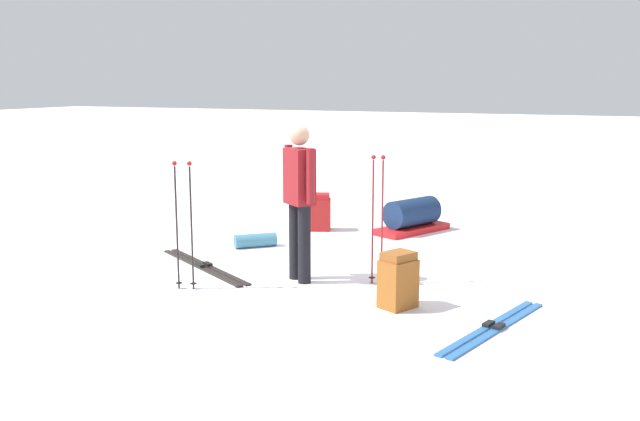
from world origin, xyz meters
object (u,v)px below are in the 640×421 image
Objects in this scene: ski_pair_far at (494,327)px; gear_sled at (412,217)px; ski_poles_planted_far at (184,219)px; backpack_bright at (398,281)px; sleeping_mat_rolled at (255,240)px; ski_poles_planted_near at (378,213)px; backpack_large_dark at (319,212)px; skier_standing at (299,195)px; ski_pair_near at (204,266)px.

ski_pair_far is 4.06m from gear_sled.
ski_poles_planted_far is 1.07× the size of gear_sled.
gear_sled is at bearing -75.90° from backpack_bright.
gear_sled reaches higher than sleeping_mat_rolled.
ski_poles_planted_near is (1.42, -0.94, 0.76)m from ski_pair_far.
backpack_large_dark is (3.09, -3.21, 0.25)m from ski_pair_far.
skier_standing is 2.51m from ski_pair_far.
ski_pair_far is 1.27× the size of ski_poles_planted_near.
ski_pair_near is at bearing 5.15° from ski_poles_planted_near.
skier_standing reaches higher than ski_pair_far.
ski_poles_planted_far is at bearing 7.53° from backpack_bright.
backpack_large_dark is 3.67m from backpack_bright.
ski_poles_planted_far is (-0.31, 0.81, 0.74)m from ski_pair_near.
ski_poles_planted_far reaches higher than backpack_large_dark.
gear_sled is (0.39, -2.69, -0.54)m from ski_poles_planted_near.
ski_poles_planted_near is 2.03m from ski_poles_planted_far.
skier_standing is at bearing 177.74° from ski_pair_near.
ski_pair_near is 1.15m from sleeping_mat_rolled.
skier_standing reaches higher than ski_pair_near.
backpack_large_dark is 3.31m from ski_poles_planted_far.
backpack_large_dark reaches higher than ski_pair_near.
ski_pair_far is 3.92m from sleeping_mat_rolled.
ski_pair_far is (-3.49, 0.75, 0.00)m from ski_pair_near.
backpack_bright is (-2.53, 0.52, 0.26)m from ski_pair_near.
ski_pair_near is at bearing 59.74° from gear_sled.
backpack_large_dark is at bearing 17.97° from gear_sled.
sleeping_mat_rolled is at bearing 75.66° from backpack_large_dark.
ski_poles_planted_far is at bearing 88.37° from backpack_large_dark.
backpack_bright is at bearing -172.47° from ski_poles_planted_far.
backpack_large_dark is at bearing -91.63° from ski_poles_planted_far.
ski_poles_planted_far is at bearing 97.12° from sleeping_mat_rolled.
ski_poles_planted_near reaches higher than ski_poles_planted_far.
backpack_bright reaches higher than ski_pair_far.
sleeping_mat_rolled is (0.24, -1.96, -0.66)m from ski_poles_planted_far.
gear_sled is 2.29× the size of sleeping_mat_rolled.
ski_poles_planted_far reaches higher than gear_sled.
ski_pair_near is 2.60m from backpack_bright.
backpack_large_dark is at bearing -53.68° from ski_poles_planted_near.
ski_poles_planted_far reaches higher than sleeping_mat_rolled.
ski_poles_planted_near reaches higher than backpack_bright.
ski_pair_near is 3.19× the size of backpack_bright.
skier_standing reaches higher than ski_poles_planted_near.
skier_standing is 3.05m from gear_sled.
ski_pair_near is 1.26× the size of ski_poles_planted_near.
ski_pair_far is 3.26× the size of backpack_large_dark.
gear_sled is 2.38m from sleeping_mat_rolled.
backpack_large_dark is 0.98× the size of sleeping_mat_rolled.
backpack_bright is at bearing 168.41° from ski_pair_near.
ski_poles_planted_near is 1.03× the size of ski_poles_planted_far.
backpack_large_dark is at bearing -54.44° from backpack_bright.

